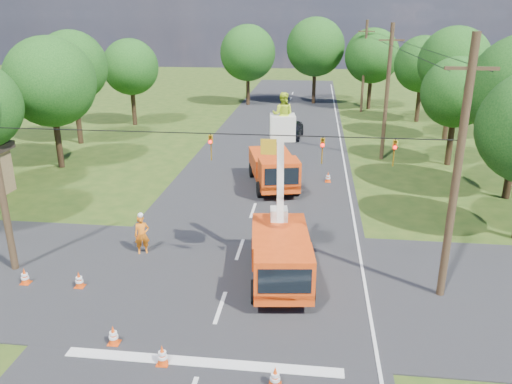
# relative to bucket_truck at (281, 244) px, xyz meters

# --- Properties ---
(ground) EXTENTS (140.00, 140.00, 0.00)m
(ground) POSITION_rel_bucket_truck_xyz_m (-2.11, 17.56, -1.64)
(ground) COLOR #284314
(ground) RESTS_ON ground
(road_main) EXTENTS (12.00, 100.00, 0.06)m
(road_main) POSITION_rel_bucket_truck_xyz_m (-2.11, 17.56, -1.64)
(road_main) COLOR black
(road_main) RESTS_ON ground
(road_cross) EXTENTS (56.00, 10.00, 0.07)m
(road_cross) POSITION_rel_bucket_truck_xyz_m (-2.11, -0.44, -1.64)
(road_cross) COLOR black
(road_cross) RESTS_ON ground
(stop_bar) EXTENTS (9.00, 0.45, 0.02)m
(stop_bar) POSITION_rel_bucket_truck_xyz_m (-2.11, -5.64, -1.64)
(stop_bar) COLOR silver
(stop_bar) RESTS_ON ground
(edge_line) EXTENTS (0.12, 90.00, 0.02)m
(edge_line) POSITION_rel_bucket_truck_xyz_m (3.49, 17.56, -1.64)
(edge_line) COLOR silver
(edge_line) RESTS_ON ground
(bucket_truck) EXTENTS (2.99, 6.29, 7.76)m
(bucket_truck) POSITION_rel_bucket_truck_xyz_m (0.00, 0.00, 0.00)
(bucket_truck) COLOR #EF4910
(bucket_truck) RESTS_ON ground
(second_truck) EXTENTS (3.82, 6.76, 2.39)m
(second_truck) POSITION_rel_bucket_truck_xyz_m (-1.32, 11.89, -0.39)
(second_truck) COLOR #EF4910
(second_truck) RESTS_ON ground
(ground_worker) EXTENTS (0.81, 0.68, 1.90)m
(ground_worker) POSITION_rel_bucket_truck_xyz_m (-6.53, 1.69, -0.69)
(ground_worker) COLOR orange
(ground_worker) RESTS_ON ground
(distant_car) EXTENTS (2.19, 4.55, 1.50)m
(distant_car) POSITION_rel_bucket_truck_xyz_m (-0.84, 25.76, -0.89)
(distant_car) COLOR black
(distant_car) RESTS_ON ground
(traffic_cone_0) EXTENTS (0.38, 0.38, 0.71)m
(traffic_cone_0) POSITION_rel_bucket_truck_xyz_m (-3.32, -5.84, -1.28)
(traffic_cone_0) COLOR #E1420B
(traffic_cone_0) RESTS_ON ground
(traffic_cone_1) EXTENTS (0.38, 0.38, 0.71)m
(traffic_cone_1) POSITION_rel_bucket_truck_xyz_m (0.31, -6.41, -1.28)
(traffic_cone_1) COLOR #E1420B
(traffic_cone_1) RESTS_ON ground
(traffic_cone_2) EXTENTS (0.38, 0.38, 0.71)m
(traffic_cone_2) POSITION_rel_bucket_truck_xyz_m (-1.31, 4.31, -1.28)
(traffic_cone_2) COLOR #E1420B
(traffic_cone_2) RESTS_ON ground
(traffic_cone_3) EXTENTS (0.38, 0.38, 0.71)m
(traffic_cone_3) POSITION_rel_bucket_truck_xyz_m (-0.69, 9.08, -1.28)
(traffic_cone_3) COLOR #E1420B
(traffic_cone_3) RESTS_ON ground
(traffic_cone_4) EXTENTS (0.38, 0.38, 0.71)m
(traffic_cone_4) POSITION_rel_bucket_truck_xyz_m (-8.09, -1.61, -1.28)
(traffic_cone_4) COLOR #E1420B
(traffic_cone_4) RESTS_ON ground
(traffic_cone_5) EXTENTS (0.38, 0.38, 0.71)m
(traffic_cone_5) POSITION_rel_bucket_truck_xyz_m (-10.44, -1.61, -1.28)
(traffic_cone_5) COLOR #E1420B
(traffic_cone_5) RESTS_ON ground
(traffic_cone_7) EXTENTS (0.38, 0.38, 0.71)m
(traffic_cone_7) POSITION_rel_bucket_truck_xyz_m (2.20, 13.29, -1.28)
(traffic_cone_7) COLOR #E1420B
(traffic_cone_7) RESTS_ON ground
(traffic_cone_8) EXTENTS (0.38, 0.38, 0.71)m
(traffic_cone_8) POSITION_rel_bucket_truck_xyz_m (-5.27, -5.02, -1.28)
(traffic_cone_8) COLOR #E1420B
(traffic_cone_8) RESTS_ON ground
(pole_right_near) EXTENTS (1.80, 0.30, 10.00)m
(pole_right_near) POSITION_rel_bucket_truck_xyz_m (6.39, -0.44, 3.47)
(pole_right_near) COLOR #4C3823
(pole_right_near) RESTS_ON ground
(pole_right_mid) EXTENTS (1.80, 0.30, 10.00)m
(pole_right_mid) POSITION_rel_bucket_truck_xyz_m (6.39, 19.56, 3.47)
(pole_right_mid) COLOR #4C3823
(pole_right_mid) RESTS_ON ground
(pole_right_far) EXTENTS (1.80, 0.30, 10.00)m
(pole_right_far) POSITION_rel_bucket_truck_xyz_m (6.39, 39.56, 3.47)
(pole_right_far) COLOR #4C3823
(pole_right_far) RESTS_ON ground
(signal_span) EXTENTS (18.00, 0.29, 1.07)m
(signal_span) POSITION_rel_bucket_truck_xyz_m (0.12, -0.45, 4.24)
(signal_span) COLOR black
(signal_span) RESTS_ON ground
(tree_left_d) EXTENTS (6.20, 6.20, 9.24)m
(tree_left_d) POSITION_rel_bucket_truck_xyz_m (-17.11, 14.56, 4.48)
(tree_left_d) COLOR #382616
(tree_left_d) RESTS_ON ground
(tree_left_e) EXTENTS (5.80, 5.80, 9.41)m
(tree_left_e) POSITION_rel_bucket_truck_xyz_m (-18.91, 21.56, 4.85)
(tree_left_e) COLOR #382616
(tree_left_e) RESTS_ON ground
(tree_left_f) EXTENTS (5.40, 5.40, 8.40)m
(tree_left_f) POSITION_rel_bucket_truck_xyz_m (-16.91, 29.56, 4.05)
(tree_left_f) COLOR #382616
(tree_left_f) RESTS_ON ground
(tree_right_c) EXTENTS (5.00, 5.00, 7.83)m
(tree_right_c) POSITION_rel_bucket_truck_xyz_m (11.09, 18.56, 3.67)
(tree_right_c) COLOR #382616
(tree_right_c) RESTS_ON ground
(tree_right_d) EXTENTS (6.00, 6.00, 9.70)m
(tree_right_d) POSITION_rel_bucket_truck_xyz_m (12.69, 26.56, 5.04)
(tree_right_d) COLOR #382616
(tree_right_d) RESTS_ON ground
(tree_right_e) EXTENTS (5.60, 5.60, 8.63)m
(tree_right_e) POSITION_rel_bucket_truck_xyz_m (11.69, 34.56, 4.17)
(tree_right_e) COLOR #382616
(tree_right_e) RESTS_ON ground
(tree_far_a) EXTENTS (6.60, 6.60, 9.50)m
(tree_far_a) POSITION_rel_bucket_truck_xyz_m (-7.11, 42.56, 4.55)
(tree_far_a) COLOR #382616
(tree_far_a) RESTS_ON ground
(tree_far_b) EXTENTS (7.00, 7.00, 10.32)m
(tree_far_b) POSITION_rel_bucket_truck_xyz_m (0.89, 44.56, 5.17)
(tree_far_b) COLOR #382616
(tree_far_b) RESTS_ON ground
(tree_far_c) EXTENTS (6.20, 6.20, 9.18)m
(tree_far_c) POSITION_rel_bucket_truck_xyz_m (7.39, 41.56, 4.42)
(tree_far_c) COLOR #382616
(tree_far_c) RESTS_ON ground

